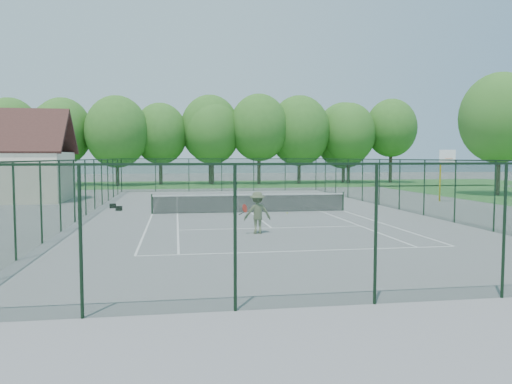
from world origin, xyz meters
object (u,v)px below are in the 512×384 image
tennis_player (257,213)px  tennis_net (250,202)px  basketball_goal (444,165)px  sports_bag_a (113,206)px

tennis_player → tennis_net: bearing=83.6°
tennis_net → tennis_player: (-0.88, -7.85, 0.29)m
tennis_net → basketball_goal: size_ratio=3.04×
tennis_net → tennis_player: tennis_player is taller
sports_bag_a → tennis_player: size_ratio=0.16×
basketball_goal → tennis_player: (-15.27, -12.30, -1.70)m
basketball_goal → tennis_player: size_ratio=1.63×
tennis_player → basketball_goal: bearing=38.9°
tennis_net → sports_bag_a: bearing=155.8°
basketball_goal → sports_bag_a: size_ratio=10.29×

